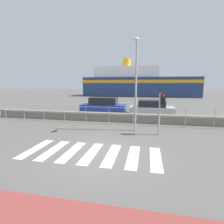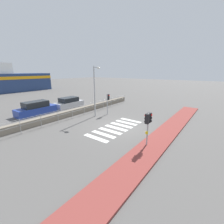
# 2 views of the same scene
# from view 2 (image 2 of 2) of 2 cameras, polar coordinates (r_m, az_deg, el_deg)

# --- Properties ---
(ground_plane) EXTENTS (160.00, 160.00, 0.00)m
(ground_plane) POSITION_cam_2_polar(r_m,az_deg,el_deg) (14.23, 2.49, -5.58)
(ground_plane) COLOR #565451
(sidewalk_brick) EXTENTS (24.00, 1.80, 0.12)m
(sidewalk_brick) POSITION_cam_2_polar(r_m,az_deg,el_deg) (12.54, 18.33, -9.09)
(sidewalk_brick) COLOR brown
(sidewalk_brick) RESTS_ON ground_plane
(crosswalk) EXTENTS (5.85, 2.40, 0.01)m
(crosswalk) POSITION_cam_2_polar(r_m,az_deg,el_deg) (13.90, 1.51, -6.06)
(crosswalk) COLOR silver
(crosswalk) RESTS_ON ground_plane
(seawall) EXTENTS (21.84, 0.55, 0.68)m
(seawall) POSITION_cam_2_polar(r_m,az_deg,el_deg) (18.38, -14.38, -0.05)
(seawall) COLOR slate
(seawall) RESTS_ON ground_plane
(harbor_fence) EXTENTS (19.70, 0.04, 1.30)m
(harbor_fence) POSITION_cam_2_polar(r_m,az_deg,el_deg) (17.59, -12.69, 1.07)
(harbor_fence) COLOR #9EA0A3
(harbor_fence) RESTS_ON ground_plane
(traffic_light_near) EXTENTS (0.58, 0.41, 2.40)m
(traffic_light_near) POSITION_cam_2_polar(r_m,az_deg,el_deg) (10.28, 13.57, -3.35)
(traffic_light_near) COLOR #9EA0A3
(traffic_light_near) RESTS_ON ground_plane
(traffic_light_far) EXTENTS (0.34, 0.32, 2.43)m
(traffic_light_far) POSITION_cam_2_polar(r_m,az_deg,el_deg) (17.77, -1.57, 4.71)
(traffic_light_far) COLOR #9EA0A3
(traffic_light_far) RESTS_ON ground_plane
(streetlamp) EXTENTS (0.32, 0.92, 5.60)m
(streetlamp) POSITION_cam_2_polar(r_m,az_deg,el_deg) (16.72, -6.33, 9.83)
(streetlamp) COLOR #9EA0A3
(streetlamp) RESTS_ON ground_plane
(parked_car_blue) EXTENTS (4.56, 1.72, 1.59)m
(parked_car_blue) POSITION_cam_2_polar(r_m,az_deg,el_deg) (20.21, -26.93, 1.11)
(parked_car_blue) COLOR #233D9E
(parked_car_blue) RESTS_ON ground_plane
(parked_car_silver) EXTENTS (4.18, 1.82, 1.39)m
(parked_car_silver) POSITION_cam_2_polar(r_m,az_deg,el_deg) (22.67, -16.08, 3.38)
(parked_car_silver) COLOR #BCBCC1
(parked_car_silver) RESTS_ON ground_plane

